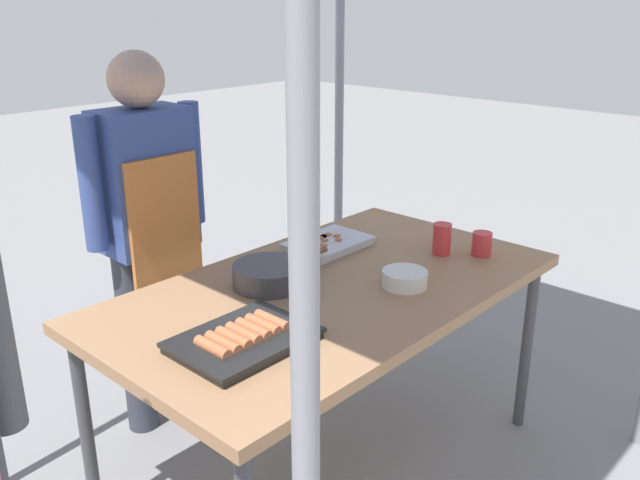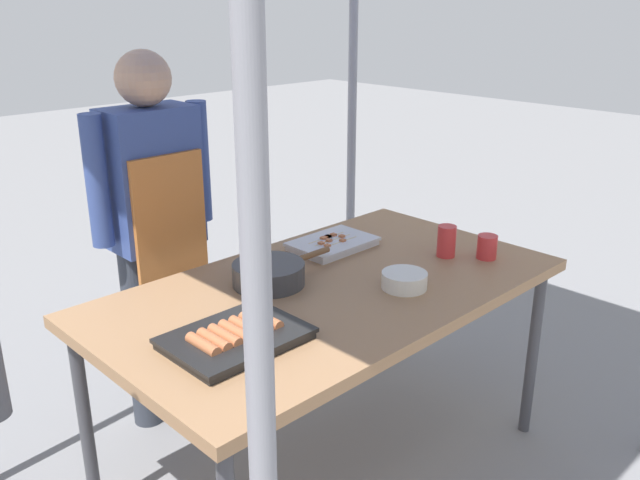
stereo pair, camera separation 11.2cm
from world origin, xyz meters
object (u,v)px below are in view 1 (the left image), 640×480
Objects in this scene: stall_table at (331,299)px; condiment_bowl at (405,278)px; drink_cup_near_edge at (482,244)px; tray_meat_skewers at (328,243)px; drink_cup_by_wok at (442,239)px; vendor_woman at (149,218)px; tray_grilled_sausages at (244,339)px; cooking_wok at (270,274)px.

condiment_bowl reaches higher than stall_table.
drink_cup_near_edge is (0.60, -0.23, 0.10)m from stall_table.
drink_cup_near_edge is at bearing -55.04° from tray_meat_skewers.
tray_meat_skewers is 0.59m from drink_cup_near_edge.
stall_table is 17.86× the size of drink_cup_near_edge.
drink_cup_near_edge is 0.75× the size of drink_cup_by_wok.
drink_cup_near_edge is 1.27m from vendor_woman.
vendor_woman reaches higher than tray_meat_skewers.
vendor_woman reaches higher than drink_cup_by_wok.
drink_cup_near_edge is at bearing -21.09° from stall_table.
stall_table is 0.50m from tray_grilled_sausages.
condiment_bowl is 0.10× the size of vendor_woman.
tray_meat_skewers is 0.22× the size of vendor_woman.
stall_table is at bearing 12.21° from tray_grilled_sausages.
stall_table is at bearing 167.59° from drink_cup_by_wok.
drink_cup_by_wok is at bearing 127.48° from drink_cup_near_edge.
tray_meat_skewers is 3.61× the size of drink_cup_near_edge.
cooking_wok is 3.40× the size of drink_cup_by_wok.
drink_cup_by_wok is at bearing -12.41° from stall_table.
drink_cup_by_wok is (-0.09, 0.12, 0.01)m from drink_cup_near_edge.
tray_grilled_sausages is at bearing 173.32° from drink_cup_near_edge.
vendor_woman is at bearing 130.09° from drink_cup_near_edge.
drink_cup_near_edge is (0.34, -0.48, 0.03)m from tray_meat_skewers.
tray_grilled_sausages is 1.19× the size of tray_meat_skewers.
vendor_woman is (-0.08, 0.59, 0.09)m from cooking_wok.
drink_cup_by_wok is (0.51, -0.11, 0.11)m from stall_table.
drink_cup_near_edge reaches higher than cooking_wok.
tray_grilled_sausages is 0.99m from drink_cup_by_wok.
tray_meat_skewers is (0.74, 0.35, -0.00)m from tray_grilled_sausages.
tray_grilled_sausages is at bearing -167.79° from stall_table.
cooking_wok is 2.64× the size of condiment_bowl.
cooking_wok reaches higher than tray_meat_skewers.
drink_cup_near_edge is at bearing -5.30° from condiment_bowl.
tray_meat_skewers is at bearing 25.41° from tray_grilled_sausages.
stall_table is 4.95× the size of tray_meat_skewers.
stall_table is 0.79m from vendor_woman.
condiment_bowl is at bearing -102.86° from tray_meat_skewers.
stall_table is at bearing -46.56° from cooking_wok.
condiment_bowl is at bearing -167.13° from drink_cup_by_wok.
stall_table is at bearing 106.46° from vendor_woman.
tray_meat_skewers is at bearing 13.68° from cooking_wok.
vendor_woman is (-0.38, 0.93, 0.10)m from condiment_bowl.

